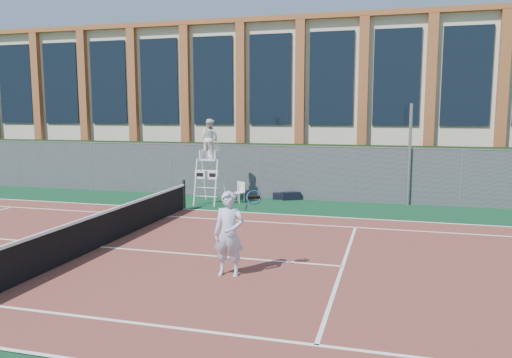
% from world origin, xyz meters
% --- Properties ---
extents(ground, '(120.00, 120.00, 0.00)m').
position_xyz_m(ground, '(0.00, 0.00, 0.00)').
color(ground, '#233814').
extents(apron, '(36.00, 20.00, 0.01)m').
position_xyz_m(apron, '(0.00, 1.00, 0.01)').
color(apron, '#0D3A1E').
rests_on(apron, ground).
extents(tennis_court, '(23.77, 10.97, 0.02)m').
position_xyz_m(tennis_court, '(0.00, 0.00, 0.02)').
color(tennis_court, brown).
rests_on(tennis_court, apron).
extents(tennis_net, '(0.10, 11.30, 1.10)m').
position_xyz_m(tennis_net, '(0.00, 0.00, 0.54)').
color(tennis_net, black).
rests_on(tennis_net, ground).
extents(fence, '(40.00, 0.06, 2.20)m').
position_xyz_m(fence, '(0.00, 8.80, 1.10)').
color(fence, '#595E60').
rests_on(fence, ground).
extents(hedge, '(40.00, 1.40, 2.20)m').
position_xyz_m(hedge, '(0.00, 10.00, 1.10)').
color(hedge, black).
rests_on(hedge, ground).
extents(building, '(45.00, 10.60, 8.22)m').
position_xyz_m(building, '(0.00, 17.95, 4.15)').
color(building, beige).
rests_on(building, ground).
extents(steel_pole, '(0.12, 0.12, 3.93)m').
position_xyz_m(steel_pole, '(8.07, 8.70, 1.96)').
color(steel_pole, '#9EA0A5').
rests_on(steel_pole, ground).
extents(umpire_chair, '(0.94, 1.45, 3.38)m').
position_xyz_m(umpire_chair, '(0.50, 7.05, 2.47)').
color(umpire_chair, white).
rests_on(umpire_chair, ground).
extents(plastic_chair, '(0.50, 0.50, 0.83)m').
position_xyz_m(plastic_chair, '(1.59, 7.48, 0.49)').
color(plastic_chair, silver).
rests_on(plastic_chair, apron).
extents(sports_bag_near, '(0.82, 0.64, 0.33)m').
position_xyz_m(sports_bag_near, '(3.44, 8.60, 0.17)').
color(sports_bag_near, black).
rests_on(sports_bag_near, apron).
extents(sports_bag_far, '(0.70, 0.38, 0.27)m').
position_xyz_m(sports_bag_far, '(3.03, 8.60, 0.14)').
color(sports_bag_far, black).
rests_on(sports_bag_far, apron).
extents(tennis_player, '(1.04, 0.71, 1.87)m').
position_xyz_m(tennis_player, '(4.06, -1.29, 0.97)').
color(tennis_player, silver).
rests_on(tennis_player, tennis_court).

